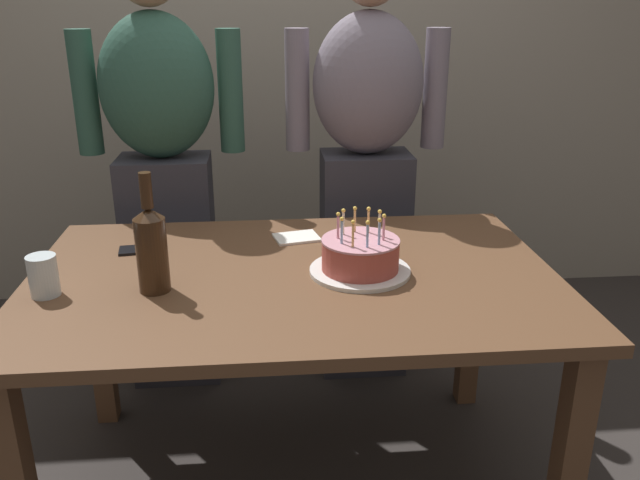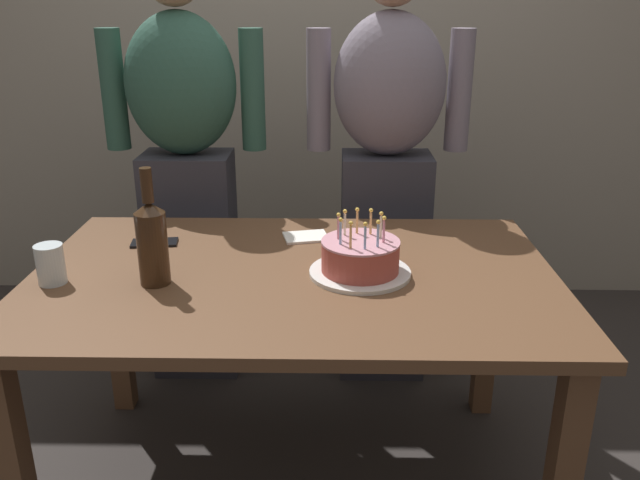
% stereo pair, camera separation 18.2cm
% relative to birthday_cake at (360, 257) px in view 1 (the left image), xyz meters
% --- Properties ---
extents(back_wall, '(5.20, 0.10, 2.60)m').
position_rel_birthday_cake_xyz_m(back_wall, '(-0.19, 1.56, 0.51)').
color(back_wall, '#9E9384').
rests_on(back_wall, ground_plane).
extents(dining_table, '(1.50, 0.96, 0.74)m').
position_rel_birthday_cake_xyz_m(dining_table, '(-0.19, 0.01, -0.15)').
color(dining_table, brown).
rests_on(dining_table, ground_plane).
extents(birthday_cake, '(0.29, 0.29, 0.18)m').
position_rel_birthday_cake_xyz_m(birthday_cake, '(0.00, 0.00, 0.00)').
color(birthday_cake, white).
rests_on(birthday_cake, dining_table).
extents(water_glass_near, '(0.08, 0.08, 0.11)m').
position_rel_birthday_cake_xyz_m(water_glass_near, '(-0.85, -0.08, 0.01)').
color(water_glass_near, silver).
rests_on(water_glass_near, dining_table).
extents(wine_bottle, '(0.08, 0.08, 0.33)m').
position_rel_birthday_cake_xyz_m(wine_bottle, '(-0.56, -0.07, 0.08)').
color(wine_bottle, '#382314').
rests_on(wine_bottle, dining_table).
extents(cell_phone, '(0.15, 0.09, 0.01)m').
position_rel_birthday_cake_xyz_m(cell_phone, '(-0.65, 0.23, -0.04)').
color(cell_phone, black).
rests_on(cell_phone, dining_table).
extents(napkin_stack, '(0.16, 0.13, 0.01)m').
position_rel_birthday_cake_xyz_m(napkin_stack, '(-0.17, 0.29, -0.04)').
color(napkin_stack, white).
rests_on(napkin_stack, dining_table).
extents(person_man_bearded, '(0.61, 0.27, 1.66)m').
position_rel_birthday_cake_xyz_m(person_man_bearded, '(-0.64, 0.72, 0.09)').
color(person_man_bearded, '#33333D').
rests_on(person_man_bearded, ground_plane).
extents(person_woman_cardigan, '(0.61, 0.27, 1.66)m').
position_rel_birthday_cake_xyz_m(person_woman_cardigan, '(0.13, 0.72, 0.09)').
color(person_woman_cardigan, '#33333D').
rests_on(person_woman_cardigan, ground_plane).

